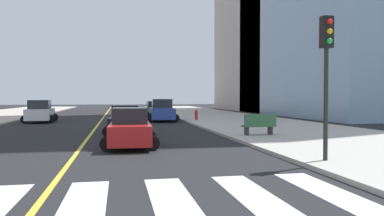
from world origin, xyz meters
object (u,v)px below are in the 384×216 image
at_px(car_red_nearest, 130,129).
at_px(car_black_third, 125,121).
at_px(car_green_fourth, 154,109).
at_px(car_white_fifth, 40,112).
at_px(park_bench, 259,125).
at_px(traffic_light_near_corner, 327,59).
at_px(fire_hydrant, 196,115).
at_px(car_blue_second, 162,111).

distance_m(car_red_nearest, car_black_third, 5.55).
bearing_deg(car_green_fourth, car_white_fifth, 32.78).
distance_m(car_black_third, park_bench, 7.59).
xyz_separation_m(car_red_nearest, park_bench, (6.85, 2.49, -0.11)).
height_order(car_white_fifth, park_bench, car_white_fifth).
height_order(car_black_third, traffic_light_near_corner, traffic_light_near_corner).
height_order(car_red_nearest, car_white_fifth, car_white_fifth).
height_order(park_bench, fire_hydrant, park_bench).
bearing_deg(traffic_light_near_corner, car_black_third, -61.18).
xyz_separation_m(car_white_fifth, fire_hydrant, (13.39, -1.40, -0.32)).
bearing_deg(traffic_light_near_corner, fire_hydrant, -90.77).
xyz_separation_m(car_green_fourth, car_white_fifth, (-10.47, -7.39, 0.09)).
xyz_separation_m(car_red_nearest, car_black_third, (-0.10, 5.55, 0.01)).
height_order(car_black_third, fire_hydrant, car_black_third).
relative_size(traffic_light_near_corner, park_bench, 2.51).
bearing_deg(park_bench, car_blue_second, 11.39).
bearing_deg(car_blue_second, park_bench, 105.92).
height_order(traffic_light_near_corner, fire_hydrant, traffic_light_near_corner).
relative_size(car_green_fourth, traffic_light_near_corner, 0.85).
relative_size(car_green_fourth, fire_hydrant, 4.39).
xyz_separation_m(traffic_light_near_corner, park_bench, (0.85, 8.03, -2.68)).
relative_size(car_red_nearest, car_black_third, 0.99).
bearing_deg(park_bench, fire_hydrant, 0.10).
distance_m(car_white_fifth, park_bench, 20.68).
distance_m(car_green_fourth, fire_hydrant, 9.27).
xyz_separation_m(car_red_nearest, car_white_fifth, (-7.10, 17.77, 0.10)).
distance_m(car_red_nearest, car_green_fourth, 25.39).
relative_size(car_white_fifth, fire_hydrant, 4.92).
relative_size(car_blue_second, car_green_fourth, 1.16).
xyz_separation_m(car_red_nearest, car_blue_second, (3.32, 17.11, 0.14)).
distance_m(car_blue_second, car_white_fifth, 10.43).
xyz_separation_m(car_green_fourth, park_bench, (3.48, -22.67, -0.11)).
xyz_separation_m(car_blue_second, park_bench, (3.53, -14.62, -0.24)).
bearing_deg(traffic_light_near_corner, park_bench, -96.02).
bearing_deg(car_white_fifth, car_green_fourth, 32.43).
bearing_deg(car_white_fifth, car_black_third, -63.01).
height_order(traffic_light_near_corner, park_bench, traffic_light_near_corner).
xyz_separation_m(traffic_light_near_corner, fire_hydrant, (0.29, 21.91, -2.79)).
relative_size(car_red_nearest, park_bench, 2.12).
xyz_separation_m(car_black_third, car_white_fifth, (-7.00, 12.22, 0.09)).
height_order(car_red_nearest, car_green_fourth, car_green_fourth).
relative_size(car_red_nearest, car_white_fifth, 0.88).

